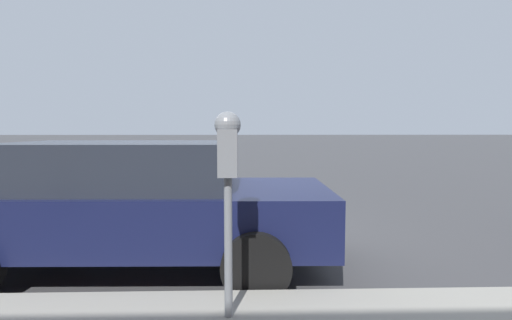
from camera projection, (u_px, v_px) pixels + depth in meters
name	position (u px, v px, depth m)	size (l,w,h in m)	color
ground_plane	(195.00, 239.00, 5.64)	(220.00, 220.00, 0.00)	#424244
parking_meter	(228.00, 161.00, 2.88)	(0.21, 0.19, 1.52)	gray
car_navy	(133.00, 202.00, 4.43)	(2.04, 4.25, 1.41)	#14193D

